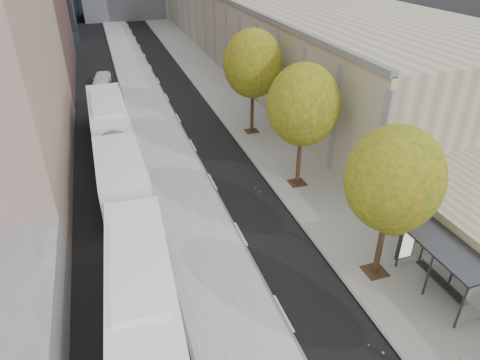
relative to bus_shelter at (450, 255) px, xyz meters
name	(u,v)px	position (x,y,z in m)	size (l,w,h in m)	color
bus_platform	(155,124)	(-9.56, 24.04, -2.11)	(4.25, 150.00, 0.15)	#A6A6A6
sidewalk	(243,114)	(-1.56, 24.04, -2.15)	(4.75, 150.00, 0.08)	gray
building_tan	(254,13)	(9.81, 53.04, 1.81)	(18.00, 92.00, 8.00)	gray
bus_shelter	(450,255)	(0.00, 0.00, 0.00)	(1.90, 4.40, 2.53)	#383A3F
tree_c	(394,180)	(-2.09, 2.04, 3.06)	(4.20, 4.20, 7.28)	#322617
tree_d	(303,105)	(-2.09, 11.04, 3.28)	(4.40, 4.40, 7.60)	#322617
tree_e	(253,64)	(-2.09, 20.04, 3.50)	(4.60, 4.60, 7.92)	#322617
bus_far	(113,141)	(-13.23, 17.88, -0.50)	(3.09, 18.59, 3.09)	white
distant_car	(102,79)	(-13.37, 37.22, -1.50)	(1.64, 4.07, 1.39)	white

